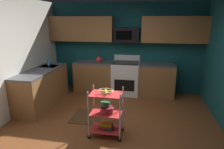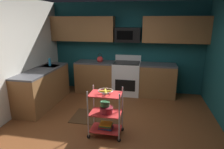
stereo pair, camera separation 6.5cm
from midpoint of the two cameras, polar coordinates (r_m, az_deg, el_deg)
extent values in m
cube|color=brown|center=(4.07, -0.31, -16.06)|extent=(4.40, 4.80, 0.04)
cube|color=#14474C|center=(5.92, 4.49, 7.63)|extent=(4.52, 0.06, 2.60)
cube|color=silver|center=(4.56, -29.03, 3.33)|extent=(0.06, 4.80, 2.60)
cube|color=brown|center=(5.78, 3.90, -1.28)|extent=(2.86, 0.60, 0.88)
cube|color=#4C4C51|center=(5.67, 3.99, 3.17)|extent=(2.86, 0.60, 0.04)
cube|color=brown|center=(5.30, -18.81, -3.70)|extent=(0.60, 1.78, 0.88)
cube|color=#4C4C51|center=(5.17, -19.25, 1.12)|extent=(0.60, 1.78, 0.04)
cube|color=#B7BABC|center=(5.56, -16.93, 1.64)|extent=(0.44, 0.36, 0.16)
cube|color=white|center=(5.77, 4.55, -1.13)|extent=(0.76, 0.64, 0.92)
cube|color=black|center=(5.49, 4.11, -3.18)|extent=(0.56, 0.01, 0.32)
cube|color=white|center=(5.92, 5.01, 4.77)|extent=(0.76, 0.06, 0.18)
cube|color=black|center=(5.65, 4.65, 3.44)|extent=(0.72, 0.60, 0.02)
cube|color=brown|center=(5.97, -8.13, 12.90)|extent=(1.86, 0.33, 0.70)
cube|color=brown|center=(5.67, 18.16, 12.16)|extent=(1.74, 0.33, 0.70)
cube|color=black|center=(5.65, 4.96, 11.33)|extent=(0.70, 0.38, 0.40)
cube|color=black|center=(5.47, 4.08, 11.20)|extent=(0.44, 0.01, 0.24)
cylinder|color=silver|center=(3.62, -6.45, -11.48)|extent=(0.02, 0.02, 0.88)
cylinder|color=black|center=(3.83, -6.24, -17.35)|extent=(0.07, 0.02, 0.07)
cylinder|color=silver|center=(3.50, 2.64, -12.37)|extent=(0.02, 0.02, 0.88)
cylinder|color=black|center=(3.72, 2.55, -18.36)|extent=(0.07, 0.02, 0.07)
cylinder|color=silver|center=(3.93, -4.79, -9.10)|extent=(0.02, 0.02, 0.88)
cylinder|color=black|center=(4.14, -4.65, -14.64)|extent=(0.07, 0.02, 0.07)
cylinder|color=silver|center=(3.83, 3.50, -9.81)|extent=(0.02, 0.02, 0.88)
cylinder|color=black|center=(4.03, 3.40, -15.47)|extent=(0.07, 0.02, 0.07)
cube|color=red|center=(3.88, -1.28, -15.37)|extent=(0.57, 0.37, 0.02)
cube|color=red|center=(3.72, -1.31, -11.01)|extent=(0.57, 0.37, 0.02)
cube|color=red|center=(3.57, -1.35, -5.68)|extent=(0.57, 0.37, 0.02)
torus|color=silver|center=(3.54, -1.36, -4.64)|extent=(0.27, 0.27, 0.01)
cylinder|color=silver|center=(3.56, -1.35, -5.40)|extent=(0.12, 0.12, 0.02)
ellipsoid|color=yellow|center=(3.55, -0.55, -4.84)|extent=(0.17, 0.09, 0.04)
ellipsoid|color=yellow|center=(3.59, -1.42, -4.59)|extent=(0.09, 0.17, 0.04)
ellipsoid|color=yellow|center=(3.55, -2.17, -4.90)|extent=(0.17, 0.09, 0.04)
ellipsoid|color=yellow|center=(3.50, -1.29, -5.16)|extent=(0.09, 0.17, 0.04)
cylinder|color=maroon|center=(3.69, -1.13, -10.15)|extent=(0.24, 0.24, 0.11)
torus|color=maroon|center=(3.66, -1.13, -9.39)|extent=(0.25, 0.25, 0.01)
cylinder|color=#387F4C|center=(3.68, -1.54, -8.53)|extent=(0.17, 0.17, 0.08)
torus|color=#387F4C|center=(3.66, -1.55, -7.99)|extent=(0.18, 0.18, 0.01)
cube|color=#1E4C8C|center=(3.86, -1.29, -15.05)|extent=(0.27, 0.17, 0.03)
cube|color=#B22626|center=(3.85, -1.29, -14.68)|extent=(0.26, 0.18, 0.03)
cube|color=#26723F|center=(3.84, -1.29, -14.37)|extent=(0.24, 0.19, 0.02)
cube|color=gold|center=(3.82, -1.29, -14.02)|extent=(0.22, 0.18, 0.03)
sphere|color=red|center=(5.78, -3.16, 4.37)|extent=(0.18, 0.18, 0.18)
sphere|color=black|center=(5.77, -3.17, 5.22)|extent=(0.03, 0.03, 0.03)
cone|color=red|center=(5.76, -2.38, 4.52)|extent=(0.09, 0.04, 0.06)
torus|color=black|center=(5.76, -3.17, 5.46)|extent=(0.12, 0.01, 0.12)
cylinder|color=#2D8CBF|center=(5.51, -17.20, 3.44)|extent=(0.06, 0.06, 0.20)
cube|color=#472D19|center=(4.53, -3.94, -12.17)|extent=(1.11, 0.71, 0.01)
camera|label=1|loc=(0.03, -89.53, 0.13)|focal=31.72mm
camera|label=2|loc=(0.03, 90.47, -0.13)|focal=31.72mm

